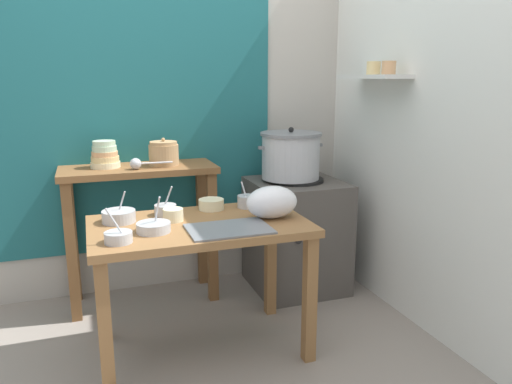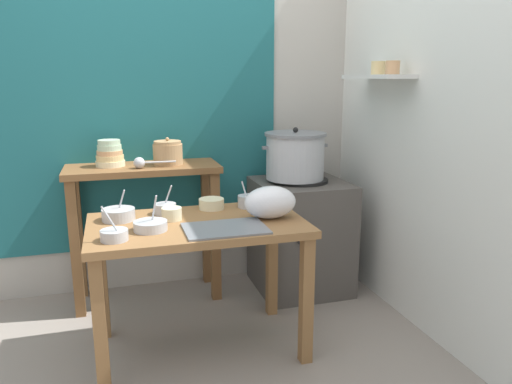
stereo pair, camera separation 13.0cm
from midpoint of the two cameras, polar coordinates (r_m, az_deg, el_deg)
name	(u,v)px [view 2 (the right image)]	position (r m, az deg, el deg)	size (l,w,h in m)	color
ground_plane	(190,359)	(2.72, -6.32, -18.84)	(9.00, 9.00, 0.00)	gray
wall_back	(171,99)	(3.41, -8.82, 10.67)	(4.40, 0.12, 2.60)	#B2ADA3
wall_right	(416,103)	(3.06, 19.39, 9.79)	(0.30, 3.20, 2.60)	silver
prep_table	(198,242)	(2.56, -5.36, -5.86)	(1.10, 0.66, 0.72)	olive
back_shelf_table	(144,199)	(3.21, -11.77, -0.85)	(0.96, 0.40, 0.90)	brown
stove_block	(300,235)	(3.41, 6.27, -5.01)	(0.60, 0.61, 0.78)	#4C4742
steamer_pot	(295,156)	(3.28, 5.73, 4.24)	(0.46, 0.41, 0.35)	#B7BABF
clay_pot	(168,153)	(3.17, -9.11, 4.53)	(0.19, 0.19, 0.18)	tan
bowl_stack_enamel	(110,155)	(3.18, -15.59, 4.24)	(0.18, 0.18, 0.17)	beige
ladle	(141,163)	(3.07, -12.13, 3.36)	(0.26, 0.07, 0.07)	#B7BABF
serving_tray	(225,228)	(2.39, -2.05, -4.29)	(0.40, 0.28, 0.01)	slate
plastic_bag	(270,202)	(2.56, 3.12, -1.22)	(0.28, 0.18, 0.17)	white
prep_bowl_0	(118,214)	(2.62, -14.41, -2.50)	(0.17, 0.17, 0.16)	#B7BABF
prep_bowl_1	(150,225)	(2.41, -10.71, -3.84)	(0.16, 0.16, 0.18)	#B7BABF
prep_bowl_2	(212,203)	(2.76, -3.88, -1.33)	(0.14, 0.14, 0.06)	beige
prep_bowl_3	(114,234)	(2.29, -14.68, -4.84)	(0.13, 0.13, 0.17)	#B7BABF
prep_bowl_4	(248,201)	(2.79, 0.36, -1.05)	(0.11, 0.11, 0.15)	#B7BABF
prep_bowl_5	(165,208)	(2.69, -9.19, -1.88)	(0.12, 0.12, 0.16)	#B7BABF
prep_bowl_6	(172,213)	(2.56, -8.39, -2.49)	(0.10, 0.10, 0.07)	beige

